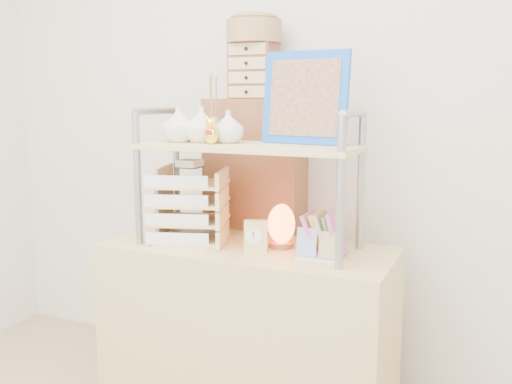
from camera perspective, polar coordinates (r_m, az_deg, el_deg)
desk at (r=2.49m, az=-0.82°, el=-13.82°), size 1.20×0.50×0.75m
cabinet at (r=2.76m, az=-0.02°, el=-4.85°), size 0.46×0.27×1.35m
hutch at (r=2.32m, az=-1.47°, el=5.13°), size 0.90×0.34×0.79m
letter_tray at (r=2.44m, az=-6.52°, el=-1.67°), size 0.35×0.35×0.35m
salt_lamp at (r=2.33m, az=2.55°, el=-3.35°), size 0.12×0.11×0.18m
desk_clock at (r=2.26m, az=-0.04°, el=-4.45°), size 0.10×0.07×0.13m
postcard_stand at (r=2.18m, az=6.10°, el=-5.89°), size 0.17×0.05×0.12m
drawer_chest at (r=2.66m, az=-0.22°, el=12.00°), size 0.20×0.16×0.25m
woven_basket at (r=2.67m, az=-0.20°, el=15.75°), size 0.25×0.25×0.10m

